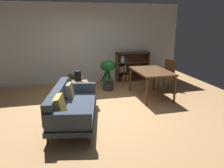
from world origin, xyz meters
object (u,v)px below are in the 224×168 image
fabric_couch (70,105)px  desk_speaker (78,76)px  bookshelf (129,67)px  potted_floor_plant (108,71)px  dining_chair_near (168,72)px  media_console (79,86)px  dining_table (151,73)px  open_laptop (77,77)px

fabric_couch → desk_speaker: size_ratio=7.98×
bookshelf → fabric_couch: bearing=-128.2°
potted_floor_plant → dining_chair_near: bearing=-7.5°
media_console → bookshelf: 2.34m
media_console → dining_chair_near: bearing=-0.6°
media_console → dining_table: (1.99, -0.70, 0.45)m
dining_table → dining_chair_near: dining_chair_near is taller
potted_floor_plant → dining_chair_near: 1.95m
media_console → dining_table: 2.16m
media_console → dining_chair_near: dining_chair_near is taller
media_console → open_laptop: 0.30m
media_console → desk_speaker: desk_speaker is taller
media_console → potted_floor_plant: 1.03m
media_console → bookshelf: (1.99, 1.20, 0.25)m
dining_table → bookshelf: (-0.00, 1.90, -0.20)m
open_laptop → dining_table: (2.03, -0.79, 0.18)m
desk_speaker → dining_table: size_ratio=0.20×
desk_speaker → dining_table: 2.07m
desk_speaker → dining_chair_near: size_ratio=0.30×
dining_table → media_console: bearing=160.6°
dining_table → bookshelf: bookshelf is taller
fabric_couch → media_console: fabric_couch is taller
media_console → dining_table: bearing=-19.4°
dining_table → dining_chair_near: bearing=37.1°
media_console → open_laptop: (-0.04, 0.10, 0.28)m
open_laptop → dining_table: size_ratio=0.35×
open_laptop → bookshelf: bearing=28.6°
fabric_couch → open_laptop: (0.33, 1.89, 0.16)m
dining_table → bookshelf: bearing=90.1°
fabric_couch → media_console: (0.37, 1.79, -0.11)m
fabric_couch → dining_chair_near: dining_chair_near is taller
fabric_couch → potted_floor_plant: size_ratio=2.30×
media_console → fabric_couch: bearing=-101.7°
dining_chair_near → fabric_couch: bearing=-151.5°
potted_floor_plant → bookshelf: size_ratio=0.79×
dining_chair_near → open_laptop: bearing=177.5°
fabric_couch → dining_table: (2.36, 1.09, 0.34)m
open_laptop → dining_table: 2.19m
potted_floor_plant → dining_table: (1.05, -0.92, 0.10)m
desk_speaker → potted_floor_plant: bearing=26.4°
open_laptop → bookshelf: size_ratio=0.40×
media_console → desk_speaker: size_ratio=3.76×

